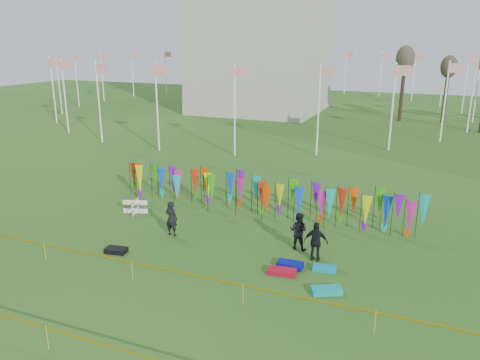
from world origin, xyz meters
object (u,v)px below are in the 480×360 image
at_px(person_mid, 298,231).
at_px(kite_bag_turquoise, 324,268).
at_px(box_kite, 135,207).
at_px(kite_bag_red, 282,272).
at_px(person_left, 171,218).
at_px(person_right, 316,242).
at_px(kite_bag_teal, 326,290).
at_px(kite_bag_black, 116,250).
at_px(kite_bag_blue, 290,265).

distance_m(person_mid, kite_bag_turquoise, 2.61).
bearing_deg(box_kite, kite_bag_red, -20.74).
bearing_deg(person_left, person_right, -177.82).
bearing_deg(kite_bag_red, kite_bag_teal, -21.65).
distance_m(person_left, kite_bag_turquoise, 8.42).
bearing_deg(person_left, kite_bag_turquoise, 176.50).
height_order(kite_bag_turquoise, kite_bag_teal, kite_bag_teal).
bearing_deg(person_mid, person_right, 144.53).
relative_size(kite_bag_black, kite_bag_teal, 0.83).
bearing_deg(kite_bag_black, kite_bag_turquoise, 11.49).
bearing_deg(person_left, kite_bag_red, 166.61).
bearing_deg(person_left, person_mid, -169.76).
height_order(box_kite, kite_bag_blue, box_kite).
relative_size(person_right, kite_bag_black, 1.87).
distance_m(person_left, person_right, 7.71).
height_order(person_right, kite_bag_turquoise, person_right).
xyz_separation_m(person_left, person_right, (7.71, -0.05, 0.01)).
xyz_separation_m(person_mid, kite_bag_red, (0.05, -2.79, -0.83)).
xyz_separation_m(person_mid, kite_bag_blue, (0.21, -2.03, -0.82)).
height_order(person_mid, kite_bag_black, person_mid).
height_order(kite_bag_red, kite_bag_teal, kite_bag_teal).
distance_m(box_kite, kite_bag_turquoise, 12.33).
xyz_separation_m(person_left, kite_bag_teal, (8.83, -2.76, -0.83)).
distance_m(person_right, kite_bag_blue, 1.64).
height_order(kite_bag_turquoise, kite_bag_red, kite_bag_red).
xyz_separation_m(person_mid, kite_bag_black, (-8.05, -3.76, -0.83)).
relative_size(person_left, kite_bag_red, 1.52).
bearing_deg(kite_bag_red, person_right, 60.14).
height_order(kite_bag_blue, kite_bag_red, kite_bag_blue).
relative_size(box_kite, person_mid, 0.44).
xyz_separation_m(kite_bag_turquoise, kite_bag_blue, (-1.52, -0.26, 0.02)).
bearing_deg(kite_bag_turquoise, box_kite, 166.47).
distance_m(person_left, person_mid, 6.67).
xyz_separation_m(kite_bag_blue, kite_bag_red, (-0.16, -0.76, -0.01)).
relative_size(person_mid, kite_bag_turquoise, 1.81).
xyz_separation_m(kite_bag_black, kite_bag_teal, (10.27, 0.11, -0.00)).
bearing_deg(kite_bag_blue, kite_bag_teal, -38.80).
bearing_deg(kite_bag_blue, person_mid, 95.76).
bearing_deg(kite_bag_black, kite_bag_teal, 0.59).
bearing_deg(person_right, kite_bag_teal, 109.78).
distance_m(person_mid, kite_bag_red, 2.91).
relative_size(person_right, kite_bag_red, 1.53).
relative_size(person_left, kite_bag_black, 1.86).
relative_size(person_mid, kite_bag_blue, 1.63).
xyz_separation_m(person_mid, person_right, (1.11, -0.94, 0.01)).
relative_size(person_mid, kite_bag_red, 1.51).
bearing_deg(kite_bag_black, person_right, 17.11).
xyz_separation_m(person_left, kite_bag_red, (6.65, -1.90, -0.83)).
distance_m(person_right, kite_bag_red, 2.29).
xyz_separation_m(person_left, kite_bag_turquoise, (8.33, -0.88, -0.84)).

